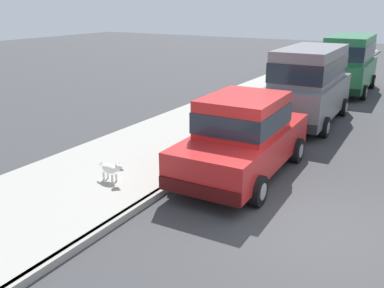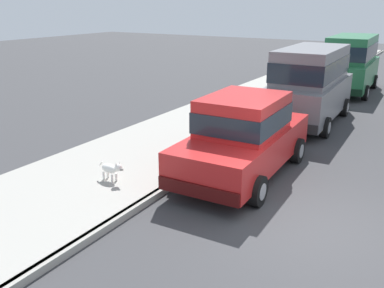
{
  "view_description": "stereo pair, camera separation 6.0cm",
  "coord_description": "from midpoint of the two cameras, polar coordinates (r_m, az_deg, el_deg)",
  "views": [
    {
      "loc": [
        1.55,
        -6.97,
        3.9
      ],
      "look_at": [
        -3.08,
        0.84,
        0.85
      ],
      "focal_mm": 39.38,
      "sensor_mm": 36.0,
      "label": 1
    },
    {
      "loc": [
        1.6,
        -6.94,
        3.9
      ],
      "look_at": [
        -3.08,
        0.84,
        0.85
      ],
      "focal_mm": 39.38,
      "sensor_mm": 36.0,
      "label": 2
    }
  ],
  "objects": [
    {
      "name": "curb",
      "position": [
        9.26,
        -3.48,
        -5.89
      ],
      "size": [
        0.16,
        64.0,
        0.14
      ],
      "primitive_type": "cube",
      "color": "gray",
      "rests_on": "ground"
    },
    {
      "name": "sidewalk",
      "position": [
        10.31,
        -11.82,
        -3.66
      ],
      "size": [
        3.6,
        64.0,
        0.14
      ],
      "primitive_type": "cube",
      "color": "#99968E",
      "rests_on": "ground"
    },
    {
      "name": "dog_white",
      "position": [
        9.45,
        -11.03,
        -3.35
      ],
      "size": [
        0.76,
        0.24,
        0.49
      ],
      "color": "white",
      "rests_on": "sidewalk"
    },
    {
      "name": "car_grey_van",
      "position": [
        14.76,
        15.46,
        8.14
      ],
      "size": [
        2.22,
        4.94,
        2.52
      ],
      "color": "slate",
      "rests_on": "ground"
    },
    {
      "name": "car_green_van",
      "position": [
        20.61,
        20.42,
        10.47
      ],
      "size": [
        2.26,
        4.96,
        2.52
      ],
      "color": "#23663D",
      "rests_on": "ground"
    },
    {
      "name": "car_red_sedan",
      "position": [
        9.85,
        6.83,
        1.22
      ],
      "size": [
        2.12,
        4.65,
        1.92
      ],
      "color": "red",
      "rests_on": "ground"
    },
    {
      "name": "ground_plane",
      "position": [
        8.13,
        15.96,
        -10.9
      ],
      "size": [
        80.0,
        80.0,
        0.0
      ],
      "primitive_type": "plane",
      "color": "#38383A"
    }
  ]
}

